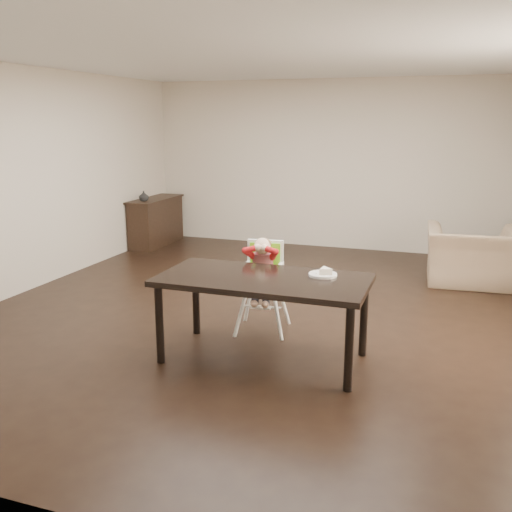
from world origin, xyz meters
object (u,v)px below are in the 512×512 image
at_px(dining_table, 263,286).
at_px(sideboard, 156,222).
at_px(high_chair, 263,265).
at_px(armchair, 473,247).

xyz_separation_m(dining_table, sideboard, (-3.20, 3.90, -0.27)).
bearing_deg(sideboard, high_chair, -47.24).
height_order(dining_table, high_chair, high_chair).
bearing_deg(dining_table, high_chair, 108.52).
xyz_separation_m(dining_table, high_chair, (-0.23, 0.68, 0.00)).
bearing_deg(dining_table, armchair, 60.29).
distance_m(armchair, sideboard, 5.04).
distance_m(high_chair, armchair, 3.16).
distance_m(high_chair, sideboard, 4.39).
xyz_separation_m(high_chair, sideboard, (-2.97, 3.21, -0.27)).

